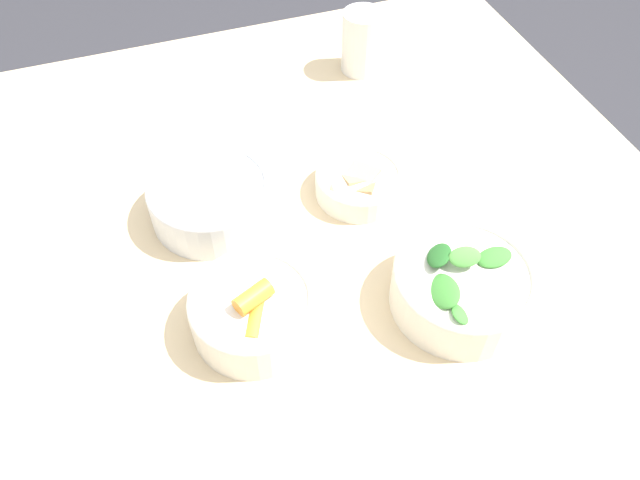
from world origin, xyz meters
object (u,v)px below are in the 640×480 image
Objects in this scene: bowl_carrots at (254,311)px; cup at (362,42)px; bowl_greens at (461,286)px; bowl_beans_hotdog at (211,200)px; bowl_cookies at (359,182)px.

cup is at bearing -35.07° from bowl_carrots.
bowl_carrots is 0.87× the size of bowl_greens.
bowl_beans_hotdog is 1.33× the size of bowl_cookies.
bowl_cookies is at bearing 157.59° from cup.
bowl_greens is 1.35× the size of bowl_cookies.
bowl_carrots is 1.40× the size of cup.
cup is at bearing -22.41° from bowl_cookies.
bowl_beans_hotdog is at bearing 128.33° from cup.
bowl_cookies is (0.22, 0.05, -0.01)m from bowl_greens.
cup reaches higher than bowl_carrots.
cup is (0.46, -0.32, 0.02)m from bowl_carrots.
bowl_beans_hotdog is (0.25, 0.26, -0.01)m from bowl_greens.
bowl_greens is at bearing -134.36° from bowl_beans_hotdog.
bowl_carrots is at bearing 130.07° from bowl_cookies.
bowl_greens is 0.23m from bowl_cookies.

